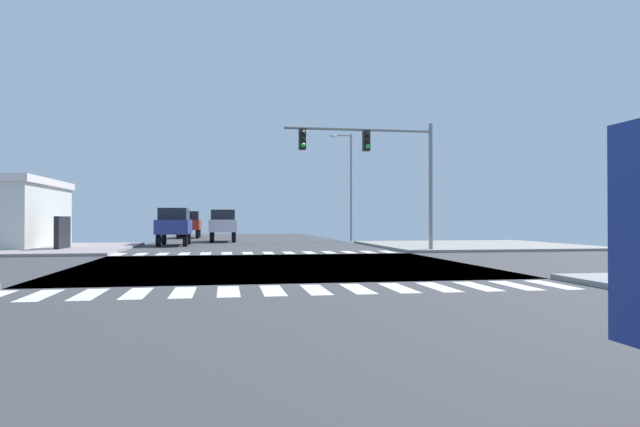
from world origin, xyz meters
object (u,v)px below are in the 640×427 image
(street_lamp, at_px, (348,177))
(suv_crossing_2, at_px, (223,223))
(suv_queued_3, at_px, (174,223))
(traffic_signal_mast, at_px, (375,155))
(pickup_trailing_1, at_px, (189,223))

(street_lamp, distance_m, suv_crossing_2, 10.01)
(suv_crossing_2, xyz_separation_m, suv_queued_3, (-3.00, -5.74, 0.00))
(traffic_signal_mast, bearing_deg, pickup_trailing_1, 113.72)
(street_lamp, bearing_deg, suv_crossing_2, 178.16)
(suv_crossing_2, bearing_deg, pickup_trailing_1, -70.96)
(street_lamp, relative_size, pickup_trailing_1, 1.59)
(traffic_signal_mast, height_order, street_lamp, street_lamp)
(suv_crossing_2, height_order, pickup_trailing_1, pickup_trailing_1)
(street_lamp, xyz_separation_m, suv_crossing_2, (-9.38, 0.30, -3.46))
(street_lamp, relative_size, suv_crossing_2, 1.77)
(suv_queued_3, bearing_deg, traffic_signal_mast, 138.06)
(traffic_signal_mast, relative_size, suv_queued_3, 1.64)
(suv_crossing_2, xyz_separation_m, pickup_trailing_1, (-3.00, 8.69, -0.10))
(traffic_signal_mast, xyz_separation_m, street_lamp, (1.91, 14.84, 0.03))
(street_lamp, distance_m, suv_queued_3, 13.96)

